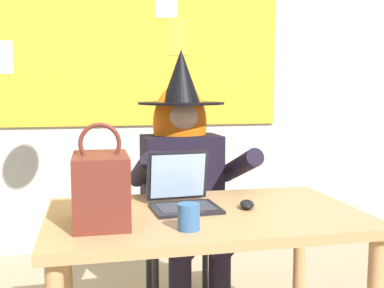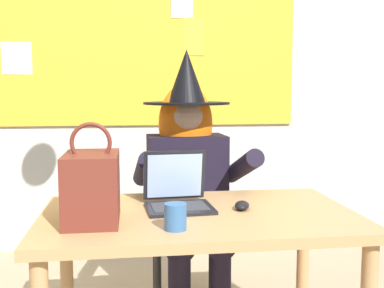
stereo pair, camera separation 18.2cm
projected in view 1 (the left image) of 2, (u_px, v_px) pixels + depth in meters
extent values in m
cube|color=#B2B2AD|center=(121.00, 64.00, 3.53)|extent=(6.62, 0.10, 2.81)
cube|color=gold|center=(121.00, 44.00, 3.46)|extent=(2.40, 0.02, 1.20)
cube|color=#F4E0C6|center=(166.00, 0.00, 3.48)|extent=(0.16, 0.01, 0.25)
cube|color=gold|center=(178.00, 36.00, 3.53)|extent=(0.16, 0.01, 0.28)
cube|color=tan|center=(205.00, 217.00, 1.92)|extent=(1.28, 0.78, 0.04)
cylinder|color=tan|center=(66.00, 282.00, 2.16)|extent=(0.06, 0.06, 0.68)
cylinder|color=tan|center=(299.00, 262.00, 2.40)|extent=(0.06, 0.06, 0.68)
cube|color=black|center=(182.00, 232.00, 2.61)|extent=(0.43, 0.43, 0.04)
cube|color=black|center=(177.00, 183.00, 2.76)|extent=(0.38, 0.05, 0.45)
cylinder|color=#262628|center=(219.00, 281.00, 2.50)|extent=(0.04, 0.04, 0.41)
cylinder|color=#262628|center=(156.00, 286.00, 2.43)|extent=(0.04, 0.04, 0.41)
cylinder|color=#262628|center=(205.00, 259.00, 2.83)|extent=(0.04, 0.04, 0.41)
cylinder|color=#262628|center=(149.00, 263.00, 2.77)|extent=(0.04, 0.04, 0.41)
cylinder|color=black|center=(210.00, 232.00, 2.44)|extent=(0.17, 0.43, 0.15)
cylinder|color=black|center=(172.00, 235.00, 2.39)|extent=(0.17, 0.43, 0.15)
cube|color=black|center=(181.00, 182.00, 2.59)|extent=(0.43, 0.28, 0.52)
cylinder|color=black|center=(239.00, 166.00, 2.42)|extent=(0.11, 0.47, 0.24)
cylinder|color=black|center=(143.00, 171.00, 2.30)|extent=(0.11, 0.47, 0.24)
sphere|color=#D1A889|center=(181.00, 117.00, 2.55)|extent=(0.20, 0.20, 0.20)
ellipsoid|color=orange|center=(180.00, 124.00, 2.59)|extent=(0.31, 0.24, 0.44)
cylinder|color=black|center=(181.00, 103.00, 2.54)|extent=(0.47, 0.47, 0.01)
cone|color=black|center=(181.00, 76.00, 2.53)|extent=(0.21, 0.21, 0.29)
cube|color=black|center=(186.00, 208.00, 1.95)|extent=(0.29, 0.24, 0.01)
cube|color=#333338|center=(186.00, 207.00, 1.95)|extent=(0.24, 0.18, 0.00)
cube|color=black|center=(178.00, 175.00, 2.06)|extent=(0.28, 0.07, 0.22)
cube|color=#99B7E0|center=(178.00, 176.00, 2.05)|extent=(0.24, 0.06, 0.19)
ellipsoid|color=black|center=(247.00, 204.00, 1.98)|extent=(0.09, 0.12, 0.03)
cube|color=maroon|center=(101.00, 189.00, 1.74)|extent=(0.20, 0.30, 0.26)
torus|color=maroon|center=(100.00, 144.00, 1.72)|extent=(0.16, 0.02, 0.16)
cylinder|color=#336099|center=(189.00, 217.00, 1.67)|extent=(0.08, 0.08, 0.09)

